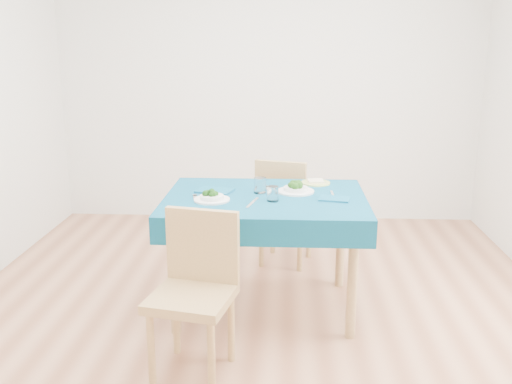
{
  "coord_description": "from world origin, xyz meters",
  "views": [
    {
      "loc": [
        0.17,
        -3.21,
        1.7
      ],
      "look_at": [
        0.0,
        0.0,
        0.85
      ],
      "focal_mm": 40.0,
      "sensor_mm": 36.0,
      "label": 1
    }
  ],
  "objects_px": {
    "chair_near": "(191,285)",
    "chair_far": "(286,203)",
    "table": "(265,253)",
    "bowl_near": "(212,195)",
    "bowl_far": "(296,187)",
    "side_plate": "(315,183)"
  },
  "relations": [
    {
      "from": "chair_near",
      "to": "chair_far",
      "type": "height_order",
      "value": "chair_near"
    },
    {
      "from": "table",
      "to": "bowl_near",
      "type": "relative_size",
      "value": 5.67
    },
    {
      "from": "bowl_far",
      "to": "side_plate",
      "type": "bearing_deg",
      "value": 59.95
    },
    {
      "from": "chair_near",
      "to": "bowl_near",
      "type": "height_order",
      "value": "chair_near"
    },
    {
      "from": "table",
      "to": "chair_far",
      "type": "bearing_deg",
      "value": 80.72
    },
    {
      "from": "chair_near",
      "to": "side_plate",
      "type": "height_order",
      "value": "chair_near"
    },
    {
      "from": "chair_far",
      "to": "side_plate",
      "type": "relative_size",
      "value": 4.84
    },
    {
      "from": "chair_near",
      "to": "bowl_near",
      "type": "xyz_separation_m",
      "value": [
        0.03,
        0.67,
        0.29
      ]
    },
    {
      "from": "bowl_far",
      "to": "side_plate",
      "type": "height_order",
      "value": "bowl_far"
    },
    {
      "from": "bowl_near",
      "to": "chair_far",
      "type": "bearing_deg",
      "value": 63.93
    },
    {
      "from": "chair_far",
      "to": "bowl_far",
      "type": "distance_m",
      "value": 0.77
    },
    {
      "from": "table",
      "to": "side_plate",
      "type": "distance_m",
      "value": 0.62
    },
    {
      "from": "chair_far",
      "to": "chair_near",
      "type": "bearing_deg",
      "value": 88.55
    },
    {
      "from": "bowl_near",
      "to": "chair_near",
      "type": "bearing_deg",
      "value": -92.28
    },
    {
      "from": "chair_near",
      "to": "chair_far",
      "type": "xyz_separation_m",
      "value": [
        0.48,
        1.6,
        -0.02
      ]
    },
    {
      "from": "chair_far",
      "to": "table",
      "type": "bearing_deg",
      "value": 96.03
    },
    {
      "from": "chair_near",
      "to": "side_plate",
      "type": "distance_m",
      "value": 1.36
    },
    {
      "from": "table",
      "to": "chair_far",
      "type": "xyz_separation_m",
      "value": [
        0.13,
        0.82,
        0.1
      ]
    },
    {
      "from": "table",
      "to": "bowl_near",
      "type": "distance_m",
      "value": 0.54
    },
    {
      "from": "bowl_near",
      "to": "side_plate",
      "type": "relative_size",
      "value": 1.1
    },
    {
      "from": "bowl_near",
      "to": "side_plate",
      "type": "bearing_deg",
      "value": 35.79
    },
    {
      "from": "chair_far",
      "to": "bowl_near",
      "type": "distance_m",
      "value": 1.08
    }
  ]
}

